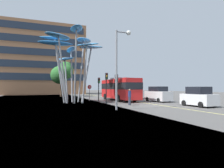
% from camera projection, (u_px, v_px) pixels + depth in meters
% --- Properties ---
extents(ground, '(120.00, 240.00, 0.10)m').
position_uv_depth(ground, '(145.00, 106.00, 21.14)').
color(ground, '#54514F').
extents(red_bus, '(2.84, 10.72, 3.49)m').
position_uv_depth(red_bus, '(119.00, 88.00, 29.88)').
color(red_bus, red).
rests_on(red_bus, ground).
extents(leaf_sculpture, '(8.56, 8.99, 9.17)m').
position_uv_depth(leaf_sculpture, '(71.00, 48.00, 25.42)').
color(leaf_sculpture, '#9EA0A5').
rests_on(leaf_sculpture, ground).
extents(traffic_light_kerb_near, '(0.28, 0.42, 3.36)m').
position_uv_depth(traffic_light_kerb_near, '(116.00, 83.00, 20.03)').
color(traffic_light_kerb_near, black).
rests_on(traffic_light_kerb_near, ground).
extents(traffic_light_kerb_far, '(0.28, 0.42, 3.78)m').
position_uv_depth(traffic_light_kerb_far, '(106.00, 82.00, 23.57)').
color(traffic_light_kerb_far, black).
rests_on(traffic_light_kerb_far, ground).
extents(traffic_light_island_mid, '(0.28, 0.42, 3.42)m').
position_uv_depth(traffic_light_island_mid, '(99.00, 84.00, 27.96)').
color(traffic_light_island_mid, black).
rests_on(traffic_light_island_mid, ground).
extents(car_parked_near, '(1.96, 3.81, 2.09)m').
position_uv_depth(car_parked_near, '(199.00, 97.00, 20.44)').
color(car_parked_near, silver).
rests_on(car_parked_near, ground).
extents(car_parked_mid, '(1.93, 4.58, 2.14)m').
position_uv_depth(car_parked_mid, '(158.00, 94.00, 27.40)').
color(car_parked_mid, silver).
rests_on(car_parked_mid, ground).
extents(car_parked_far, '(2.06, 4.22, 2.17)m').
position_uv_depth(car_parked_far, '(135.00, 93.00, 33.94)').
color(car_parked_far, silver).
rests_on(car_parked_far, ground).
extents(street_lamp, '(1.53, 0.44, 7.26)m').
position_uv_depth(street_lamp, '(120.00, 58.00, 17.47)').
color(street_lamp, gray).
rests_on(street_lamp, ground).
extents(tree_pavement_near, '(5.05, 5.33, 7.86)m').
position_uv_depth(tree_pavement_near, '(63.00, 72.00, 42.70)').
color(tree_pavement_near, brown).
rests_on(tree_pavement_near, ground).
extents(pedestrian, '(0.34, 0.34, 1.82)m').
position_uv_depth(pedestrian, '(130.00, 97.00, 22.07)').
color(pedestrian, '#2D3342').
rests_on(pedestrian, ground).
extents(no_entry_sign, '(0.60, 0.12, 2.38)m').
position_uv_depth(no_entry_sign, '(89.00, 90.00, 29.06)').
color(no_entry_sign, gray).
rests_on(no_entry_sign, ground).
extents(backdrop_building, '(25.22, 11.48, 20.16)m').
position_uv_depth(backdrop_building, '(40.00, 60.00, 57.49)').
color(backdrop_building, '#8E6042').
rests_on(backdrop_building, ground).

